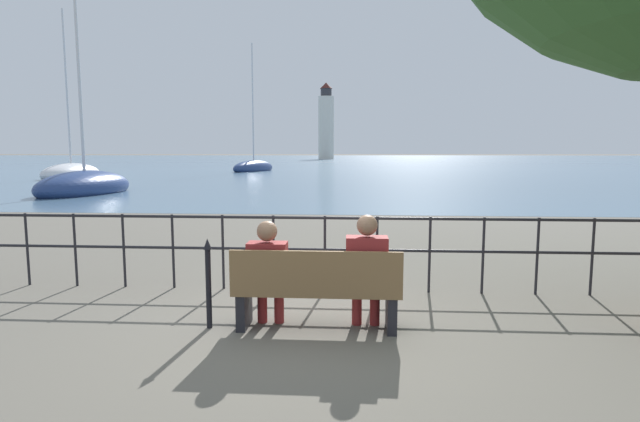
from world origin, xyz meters
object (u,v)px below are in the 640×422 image
object	(u,v)px
seated_person_right	(367,267)
sailboat_1	(72,173)
park_bench	(316,291)
sailboat_0	(85,186)
seated_person_left	(268,268)
closed_umbrella	(208,278)
sailboat_3	(254,167)
harbor_lighthouse	(326,124)

from	to	relation	value
seated_person_right	sailboat_1	bearing A→B (deg)	124.67
park_bench	sailboat_1	world-z (taller)	sailboat_1
sailboat_0	seated_person_left	bearing A→B (deg)	-48.44
seated_person_right	closed_umbrella	distance (m)	1.72
seated_person_right	sailboat_0	distance (m)	21.16
seated_person_right	sailboat_1	distance (m)	36.62
seated_person_right	sailboat_0	size ratio (longest dim) A/B	0.11
sailboat_1	sailboat_3	bearing A→B (deg)	59.49
seated_person_left	closed_umbrella	distance (m)	0.66
seated_person_left	closed_umbrella	world-z (taller)	seated_person_left
sailboat_0	sailboat_1	size ratio (longest dim) A/B	0.94
seated_person_left	park_bench	bearing A→B (deg)	-8.34
park_bench	sailboat_0	size ratio (longest dim) A/B	0.15
seated_person_right	park_bench	bearing A→B (deg)	-172.02
seated_person_right	closed_umbrella	size ratio (longest dim) A/B	1.26
park_bench	closed_umbrella	size ratio (longest dim) A/B	1.82
sailboat_0	sailboat_3	xyz separation A→B (m)	(2.28, 28.04, 0.02)
sailboat_1	harbor_lighthouse	world-z (taller)	harbor_lighthouse
seated_person_right	sailboat_3	distance (m)	46.22
seated_person_left	sailboat_3	bearing A→B (deg)	101.56
park_bench	closed_umbrella	world-z (taller)	closed_umbrella
seated_person_left	sailboat_0	bearing A→B (deg)	124.03
park_bench	sailboat_3	distance (m)	46.18
seated_person_left	sailboat_3	xyz separation A→B (m)	(-9.22, 45.06, -0.28)
park_bench	sailboat_0	distance (m)	20.90
closed_umbrella	harbor_lighthouse	distance (m)	134.20
sailboat_3	seated_person_left	bearing A→B (deg)	-61.09
park_bench	sailboat_0	xyz separation A→B (m)	(-12.03, 17.10, -0.07)
seated_person_left	seated_person_right	bearing A→B (deg)	-0.18
sailboat_0	sailboat_3	bearing A→B (deg)	92.88
seated_person_right	closed_umbrella	world-z (taller)	seated_person_right
sailboat_0	seated_person_right	bearing A→B (deg)	-46.04
park_bench	seated_person_right	distance (m)	0.60
closed_umbrella	sailboat_3	size ratio (longest dim) A/B	0.08
seated_person_left	sailboat_0	size ratio (longest dim) A/B	0.10
closed_umbrella	sailboat_1	size ratio (longest dim) A/B	0.08
sailboat_1	sailboat_3	size ratio (longest dim) A/B	0.95
sailboat_0	park_bench	bearing A→B (deg)	-47.34
park_bench	seated_person_right	bearing A→B (deg)	7.98
seated_person_right	harbor_lighthouse	size ratio (longest dim) A/B	0.06
seated_person_left	sailboat_1	distance (m)	36.02
sailboat_3	sailboat_1	bearing A→B (deg)	-107.87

